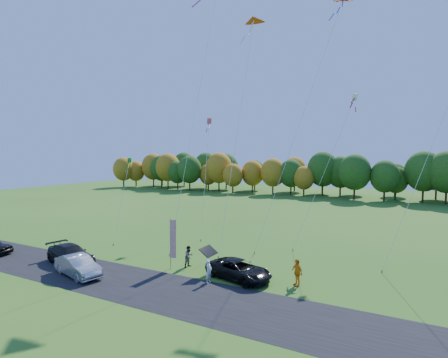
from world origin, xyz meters
The scene contains 17 objects.
ground centered at (0.00, 0.00, 0.00)m, with size 160.00×160.00×0.00m, color #2E5E18.
asphalt_strip centered at (0.00, -4.00, 0.01)m, with size 90.00×6.00×0.01m, color black.
tree_line centered at (0.00, 55.00, 0.00)m, with size 116.00×12.00×10.00m, color #1E4711, non-canonical shape.
black_suv centered at (4.20, 0.39, 0.72)m, with size 2.39×5.18×1.44m, color black.
silver_sedan centered at (-6.95, -4.72, 0.78)m, with size 1.65×4.73×1.56m, color #9D9EA1.
dark_truck_a centered at (-10.03, -2.94, 0.79)m, with size 2.20×5.42×1.57m, color black.
person_tailgate_a centered at (2.59, -1.26, 0.84)m, with size 0.61×0.40×1.68m, color white.
person_tailgate_b centered at (-0.66, 1.06, 0.87)m, with size 0.85×0.66×1.74m, color gray.
person_east centered at (8.39, 1.21, 0.95)m, with size 1.12×0.46×1.90m, color orange.
feather_flag centered at (-1.48, -0.07, 2.54)m, with size 0.55×0.10×4.16m.
kite_delta_blue centered at (-4.49, 8.73, 15.55)m, with size 2.95×12.45×30.64m.
kite_parafoil_orange centered at (5.28, 13.69, 13.61)m, with size 7.27×14.11×27.69m.
kite_delta_red centered at (0.03, 9.26, 13.50)m, with size 2.34×9.89×25.13m.
kite_parafoil_rainbow centered at (16.82, 9.78, 10.21)m, with size 7.88×6.10×20.63m.
kite_diamond_green centered at (-12.23, 5.44, 4.44)m, with size 2.39×5.07×9.15m.
kite_diamond_white centered at (7.79, 12.78, 7.68)m, with size 5.10×6.71×15.82m.
kite_diamond_pink centered at (-5.49, 11.79, 6.82)m, with size 3.07×6.67×14.07m.
Camera 1 is at (15.13, -22.58, 9.26)m, focal length 28.00 mm.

